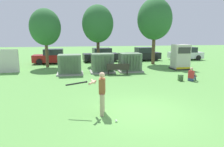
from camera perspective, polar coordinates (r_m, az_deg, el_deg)
The scene contains 17 objects.
ground_plane at distance 8.65m, azimuth 8.74°, elevation -10.80°, with size 96.00×96.00×0.00m, color #5B9947.
transformer_west at distance 16.61m, azimuth -11.98°, elevation 2.48°, with size 2.10×1.70×1.62m.
transformer_mid_west at distance 17.10m, azimuth -2.82°, elevation 2.95°, with size 2.10×1.70×1.62m.
transformer_mid_east at distance 17.56m, azimuth 5.14°, elevation 3.13°, with size 2.10×1.70×1.62m.
generator_enclosure at distance 19.68m, azimuth 19.00°, elevation 4.45°, with size 1.60×1.40×2.30m.
park_bench at distance 16.07m, azimuth 1.72°, elevation 1.51°, with size 1.84×0.62×0.92m.
batter at distance 8.07m, azimuth -3.23°, elevation -4.96°, with size 1.61×0.76×1.74m.
sports_ball at distance 7.62m, azimuth 1.21°, elevation -13.41°, with size 0.09×0.09×0.09m, color white.
seated_spectator at distance 15.11m, azimuth 21.83°, elevation -0.51°, with size 0.78×0.69×0.96m.
backpack at distance 14.78m, azimuth 19.03°, elevation -1.21°, with size 0.32×0.26×0.44m.
tree_left at distance 20.80m, azimuth -18.56°, elevation 12.42°, with size 2.97×2.97×5.68m.
tree_center_left at distance 21.51m, azimuth -4.09°, elevation 13.94°, with size 3.27×3.27×6.25m.
tree_center_right at distance 22.30m, azimuth 12.09°, elevation 14.91°, with size 3.65×3.65×6.97m.
parked_car_leftmost at distance 23.47m, azimuth -16.57°, elevation 4.63°, with size 4.21×1.93×1.62m.
parked_car_left_of_center at distance 24.11m, azimuth -3.16°, elevation 5.23°, with size 4.35×2.25×1.62m.
parked_car_right_of_center at distance 25.56m, azimuth 9.00°, elevation 5.44°, with size 4.32×2.16×1.62m.
parked_car_rightmost at distance 27.55m, azimuth 20.36°, elevation 5.29°, with size 4.21×1.93×1.62m.
Camera 1 is at (-2.69, -7.57, 3.20)m, focal length 31.97 mm.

